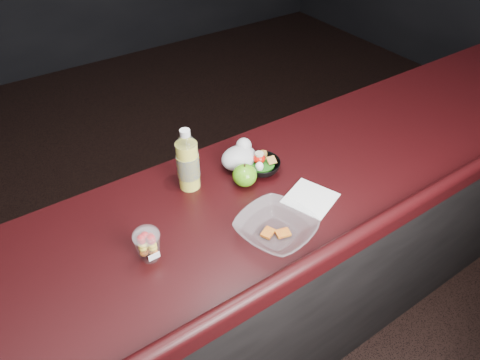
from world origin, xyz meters
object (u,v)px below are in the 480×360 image
at_px(fruit_cup, 148,243).
at_px(green_apple, 245,175).
at_px(snack_bowl, 261,165).
at_px(lemonade_bottle, 188,164).
at_px(takeout_bowl, 276,228).

xyz_separation_m(fruit_cup, green_apple, (0.44, 0.12, -0.02)).
bearing_deg(snack_bowl, lemonade_bottle, 164.51).
bearing_deg(takeout_bowl, fruit_cup, 159.09).
distance_m(fruit_cup, takeout_bowl, 0.40).
bearing_deg(takeout_bowl, snack_bowl, 62.09).
height_order(fruit_cup, snack_bowl, fruit_cup).
distance_m(lemonade_bottle, fruit_cup, 0.35).
xyz_separation_m(snack_bowl, takeout_bowl, (-0.16, -0.29, 0.00)).
xyz_separation_m(lemonade_bottle, fruit_cup, (-0.26, -0.23, -0.04)).
distance_m(lemonade_bottle, green_apple, 0.21).
relative_size(green_apple, snack_bowl, 0.59).
height_order(lemonade_bottle, snack_bowl, lemonade_bottle).
relative_size(lemonade_bottle, fruit_cup, 2.07).
height_order(green_apple, snack_bowl, green_apple).
relative_size(snack_bowl, takeout_bowl, 0.54).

